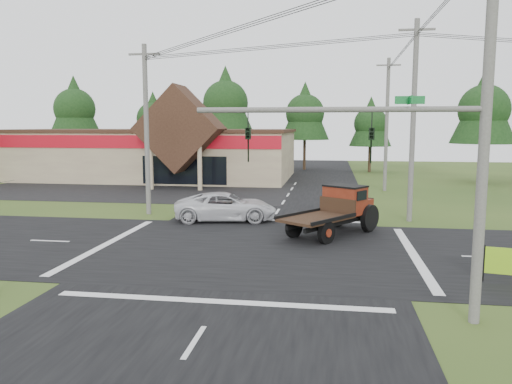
# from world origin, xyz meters

# --- Properties ---
(ground) EXTENTS (120.00, 120.00, 0.00)m
(ground) POSITION_xyz_m (0.00, 0.00, 0.00)
(ground) COLOR #2C4619
(ground) RESTS_ON ground
(road_ns) EXTENTS (12.00, 120.00, 0.02)m
(road_ns) POSITION_xyz_m (0.00, 0.00, 0.01)
(road_ns) COLOR black
(road_ns) RESTS_ON ground
(road_ew) EXTENTS (120.00, 12.00, 0.02)m
(road_ew) POSITION_xyz_m (0.00, 0.00, 0.01)
(road_ew) COLOR black
(road_ew) RESTS_ON ground
(parking_apron) EXTENTS (28.00, 14.00, 0.02)m
(parking_apron) POSITION_xyz_m (-14.00, 19.00, 0.01)
(parking_apron) COLOR black
(parking_apron) RESTS_ON ground
(cvs_building) EXTENTS (30.40, 18.20, 9.19)m
(cvs_building) POSITION_xyz_m (-15.70, 29.57, 2.78)
(cvs_building) COLOR gray
(cvs_building) RESTS_ON ground
(traffic_signal_mast) EXTENTS (8.12, 0.24, 7.00)m
(traffic_signal_mast) POSITION_xyz_m (5.82, -7.50, 4.43)
(traffic_signal_mast) COLOR #595651
(traffic_signal_mast) RESTS_ON ground
(utility_pole_nr) EXTENTS (2.00, 0.30, 11.00)m
(utility_pole_nr) POSITION_xyz_m (7.50, -7.50, 5.64)
(utility_pole_nr) COLOR #595651
(utility_pole_nr) RESTS_ON ground
(utility_pole_nw) EXTENTS (2.00, 0.30, 10.50)m
(utility_pole_nw) POSITION_xyz_m (-8.00, 8.00, 5.39)
(utility_pole_nw) COLOR #595651
(utility_pole_nw) RESTS_ON ground
(utility_pole_ne) EXTENTS (2.00, 0.30, 11.50)m
(utility_pole_ne) POSITION_xyz_m (8.00, 8.00, 5.89)
(utility_pole_ne) COLOR #595651
(utility_pole_ne) RESTS_ON ground
(utility_pole_n) EXTENTS (2.00, 0.30, 11.20)m
(utility_pole_n) POSITION_xyz_m (8.00, 22.00, 5.74)
(utility_pole_n) COLOR #595651
(utility_pole_n) RESTS_ON ground
(tree_row_a) EXTENTS (6.72, 6.72, 12.12)m
(tree_row_a) POSITION_xyz_m (-30.00, 40.00, 8.05)
(tree_row_a) COLOR #332316
(tree_row_a) RESTS_ON ground
(tree_row_b) EXTENTS (5.60, 5.60, 10.10)m
(tree_row_b) POSITION_xyz_m (-20.00, 42.00, 6.70)
(tree_row_b) COLOR #332316
(tree_row_b) RESTS_ON ground
(tree_row_c) EXTENTS (7.28, 7.28, 13.13)m
(tree_row_c) POSITION_xyz_m (-10.00, 41.00, 8.72)
(tree_row_c) COLOR #332316
(tree_row_c) RESTS_ON ground
(tree_row_d) EXTENTS (6.16, 6.16, 11.11)m
(tree_row_d) POSITION_xyz_m (0.00, 42.00, 7.38)
(tree_row_d) COLOR #332316
(tree_row_d) RESTS_ON ground
(tree_row_e) EXTENTS (5.04, 5.04, 9.09)m
(tree_row_e) POSITION_xyz_m (8.00, 40.00, 6.03)
(tree_row_e) COLOR #332316
(tree_row_e) RESTS_ON ground
(tree_side_ne) EXTENTS (6.16, 6.16, 11.11)m
(tree_side_ne) POSITION_xyz_m (18.00, 30.00, 7.38)
(tree_side_ne) COLOR #332316
(tree_side_ne) RESTS_ON ground
(antique_flatbed_truck) EXTENTS (5.38, 6.26, 2.53)m
(antique_flatbed_truck) POSITION_xyz_m (3.45, 3.45, 1.26)
(antique_flatbed_truck) COLOR #5D1B0D
(antique_flatbed_truck) RESTS_ON ground
(white_pickup) EXTENTS (6.33, 3.71, 1.65)m
(white_pickup) POSITION_xyz_m (-2.70, 6.61, 0.83)
(white_pickup) COLOR silver
(white_pickup) RESTS_ON ground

